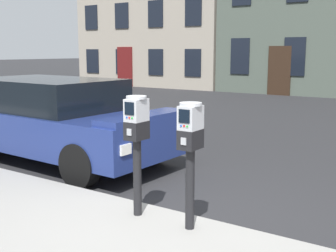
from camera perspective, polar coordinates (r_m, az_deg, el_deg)
ground_plane at (r=4.83m, az=-0.19°, el=-13.31°), size 160.00×160.00×0.00m
parking_meter_near_kerb at (r=4.59m, az=-4.12°, el=-1.05°), size 0.22×0.25×1.29m
parking_meter_twin_adjacent at (r=4.22m, az=2.94°, el=-2.23°), size 0.22×0.25×1.27m
parked_car_navy_coupe at (r=7.77m, az=-14.78°, el=0.99°), size 4.48×1.97×1.42m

